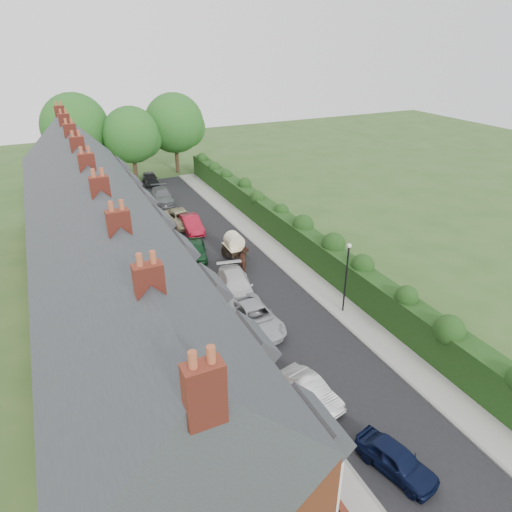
{
  "coord_description": "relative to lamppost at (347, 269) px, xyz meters",
  "views": [
    {
      "loc": [
        -13.18,
        -17.25,
        17.35
      ],
      "look_at": [
        -0.2,
        10.31,
        2.2
      ],
      "focal_mm": 32.0,
      "sensor_mm": 36.0,
      "label": 1
    }
  ],
  "objects": [
    {
      "name": "horse",
      "position": [
        -3.59,
        8.43,
        -2.45
      ],
      "size": [
        1.47,
        2.19,
        1.7
      ],
      "primitive_type": "imported",
      "rotation": [
        0.0,
        0.0,
        2.84
      ],
      "color": "#4A271B",
      "rests_on": "ground"
    },
    {
      "name": "car_red",
      "position": [
        -5.02,
        17.8,
        -2.55
      ],
      "size": [
        1.81,
        4.58,
        1.49
      ],
      "primitive_type": "imported",
      "rotation": [
        0.0,
        0.0,
        -0.05
      ],
      "color": "maroon",
      "rests_on": "ground"
    },
    {
      "name": "horse_cart",
      "position": [
        -3.59,
        10.61,
        -1.94
      ],
      "size": [
        1.49,
        3.3,
        2.38
      ],
      "color": "black",
      "rests_on": "ground"
    },
    {
      "name": "car_white",
      "position": [
        -5.79,
        5.01,
        -2.49
      ],
      "size": [
        3.27,
        5.86,
        1.6
      ],
      "primitive_type": "imported",
      "rotation": [
        0.0,
        0.0,
        -0.19
      ],
      "color": "silver",
      "rests_on": "ground"
    },
    {
      "name": "lamppost",
      "position": [
        0.0,
        0.0,
        0.0
      ],
      "size": [
        0.32,
        0.32,
        5.16
      ],
      "color": "black",
      "rests_on": "ground"
    },
    {
      "name": "tree_far_back",
      "position": [
        -11.99,
        39.08,
        3.32
      ],
      "size": [
        8.4,
        8.0,
        10.82
      ],
      "color": "#332316",
      "rests_on": "ground"
    },
    {
      "name": "tree_far_left",
      "position": [
        -6.05,
        36.08,
        2.41
      ],
      "size": [
        7.14,
        6.8,
        9.29
      ],
      "color": "#332316",
      "rests_on": "ground"
    },
    {
      "name": "garden_wall_row",
      "position": [
        -8.75,
        6.0,
        -2.84
      ],
      "size": [
        0.35,
        40.35,
        1.1
      ],
      "color": "maroon",
      "rests_on": "ground"
    },
    {
      "name": "ground",
      "position": [
        -3.4,
        -4.0,
        -3.3
      ],
      "size": [
        140.0,
        140.0,
        0.0
      ],
      "primitive_type": "plane",
      "color": "#2D4C1E",
      "rests_on": "ground"
    },
    {
      "name": "pavement_house_side",
      "position": [
        -7.75,
        7.0,
        -3.24
      ],
      "size": [
        1.7,
        58.0,
        0.12
      ],
      "primitive_type": "cube",
      "color": "#9A9692",
      "rests_on": "ground"
    },
    {
      "name": "car_silver_b",
      "position": [
        -6.18,
        1.0,
        -2.56
      ],
      "size": [
        2.6,
        5.39,
        1.48
      ],
      "primitive_type": "imported",
      "rotation": [
        0.0,
        0.0,
        0.03
      ],
      "color": "#AFB0B7",
      "rests_on": "ground"
    },
    {
      "name": "car_silver_a",
      "position": [
        -6.39,
        -6.15,
        -2.66
      ],
      "size": [
        2.19,
        4.08,
        1.28
      ],
      "primitive_type": "imported",
      "rotation": [
        0.0,
        0.0,
        0.23
      ],
      "color": "#BBBABF",
      "rests_on": "ground"
    },
    {
      "name": "terrace_row",
      "position": [
        -14.27,
        5.98,
        1.18
      ],
      "size": [
        9.05,
        40.5,
        11.5
      ],
      "color": "brown",
      "rests_on": "ground"
    },
    {
      "name": "hedge",
      "position": [
        2.0,
        7.0,
        -1.7
      ],
      "size": [
        2.1,
        58.0,
        2.85
      ],
      "color": "#103310",
      "rests_on": "ground"
    },
    {
      "name": "road",
      "position": [
        -3.9,
        7.0,
        -3.29
      ],
      "size": [
        6.0,
        58.0,
        0.02
      ],
      "primitive_type": "cube",
      "color": "black",
      "rests_on": "ground"
    },
    {
      "name": "kerb_hedge_side",
      "position": [
        -0.85,
        7.0,
        -3.23
      ],
      "size": [
        0.18,
        58.0,
        0.13
      ],
      "primitive_type": "cube",
      "color": "gray",
      "rests_on": "ground"
    },
    {
      "name": "tree_far_right",
      "position": [
        -0.01,
        38.08,
        3.02
      ],
      "size": [
        7.98,
        7.6,
        10.31
      ],
      "color": "#332316",
      "rests_on": "ground"
    },
    {
      "name": "pavement_hedge_side",
      "position": [
        0.2,
        7.0,
        -3.24
      ],
      "size": [
        2.2,
        58.0,
        0.12
      ],
      "primitive_type": "cube",
      "color": "#9A9692",
      "rests_on": "ground"
    },
    {
      "name": "kerb_house_side",
      "position": [
        -6.95,
        7.0,
        -3.23
      ],
      "size": [
        0.18,
        58.0,
        0.13
      ],
      "primitive_type": "cube",
      "color": "gray",
      "rests_on": "ground"
    },
    {
      "name": "car_grey",
      "position": [
        -5.39,
        27.09,
        -2.55
      ],
      "size": [
        2.68,
        5.36,
        1.5
      ],
      "primitive_type": "imported",
      "rotation": [
        0.0,
        0.0,
        -0.12
      ],
      "color": "#5B5F63",
      "rests_on": "ground"
    },
    {
      "name": "car_navy",
      "position": [
        -5.22,
        -11.39,
        -2.66
      ],
      "size": [
        2.42,
        4.02,
        1.28
      ],
      "primitive_type": "imported",
      "rotation": [
        0.0,
        0.0,
        0.26
      ],
      "color": "black",
      "rests_on": "ground"
    },
    {
      "name": "car_beige",
      "position": [
        -5.42,
        19.8,
        -2.6
      ],
      "size": [
        2.86,
        5.25,
        1.39
      ],
      "primitive_type": "imported",
      "rotation": [
        0.0,
        0.0,
        0.11
      ],
      "color": "tan",
      "rests_on": "ground"
    },
    {
      "name": "car_black",
      "position": [
        -5.0,
        34.28,
        -2.57
      ],
      "size": [
        2.11,
        4.39,
        1.44
      ],
      "primitive_type": "imported",
      "rotation": [
        0.0,
        0.0,
        -0.1
      ],
      "color": "black",
      "rests_on": "ground"
    },
    {
      "name": "car_green",
      "position": [
        -6.4,
        12.2,
        -2.6
      ],
      "size": [
        2.63,
        4.4,
        1.4
      ],
      "primitive_type": "imported",
      "rotation": [
        0.0,
        0.0,
        -0.25
      ],
      "color": "#113A1C",
      "rests_on": "ground"
    }
  ]
}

